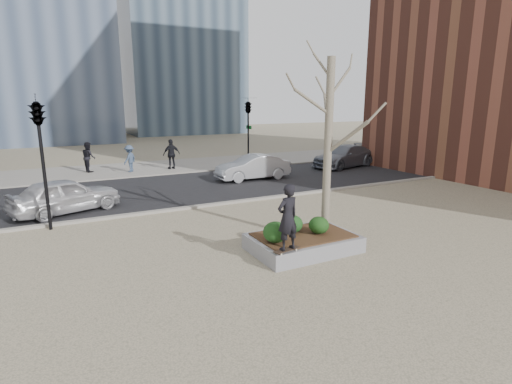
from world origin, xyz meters
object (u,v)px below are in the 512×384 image
skateboarder (288,217)px  police_car (66,195)px  planter (303,243)px  skateboard (287,251)px

skateboarder → police_car: (-4.79, 8.49, -0.68)m
planter → police_car: (-5.89, 7.61, 0.48)m
skateboarder → skateboard: bearing=170.8°
skateboarder → police_car: size_ratio=0.43×
planter → skateboard: bearing=-141.3°
planter → police_car: 9.64m
skateboard → police_car: police_car is taller
planter → police_car: police_car is taller
planter → skateboard: skateboard is taller
skateboarder → police_car: skateboarder is taller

